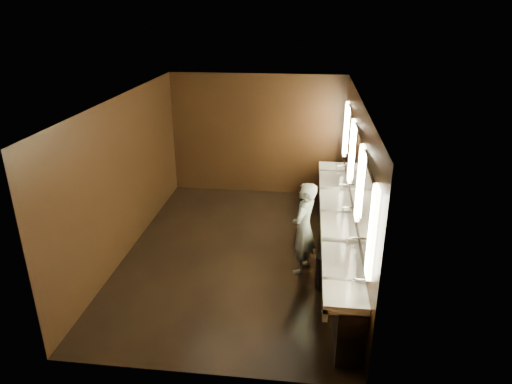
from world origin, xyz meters
The scene contains 10 objects.
floor centered at (0.00, 0.00, 0.00)m, with size 6.00×6.00×0.00m, color black.
ceiling centered at (0.00, 0.00, 2.80)m, with size 4.00×6.00×0.02m, color #2D2D2B.
wall_back centered at (0.00, 3.00, 1.40)m, with size 4.00×0.02×2.80m, color black.
wall_front centered at (0.00, -3.00, 1.40)m, with size 4.00×0.02×2.80m, color black.
wall_left centered at (-2.00, 0.00, 1.40)m, with size 0.02×6.00×2.80m, color black.
wall_right centered at (2.00, 0.00, 1.40)m, with size 0.02×6.00×2.80m, color black.
sink_counter centered at (1.79, 0.00, 0.50)m, with size 0.55×5.40×1.01m.
mirror_band centered at (1.98, 0.00, 1.75)m, with size 0.06×5.03×1.15m.
person centered at (1.18, -0.48, 0.80)m, with size 0.58×0.38×1.60m, color #8FBBD5.
trash_bin centered at (1.58, -0.93, 0.28)m, with size 0.36×0.36×0.56m, color black.
Camera 1 is at (1.19, -7.22, 4.20)m, focal length 32.00 mm.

